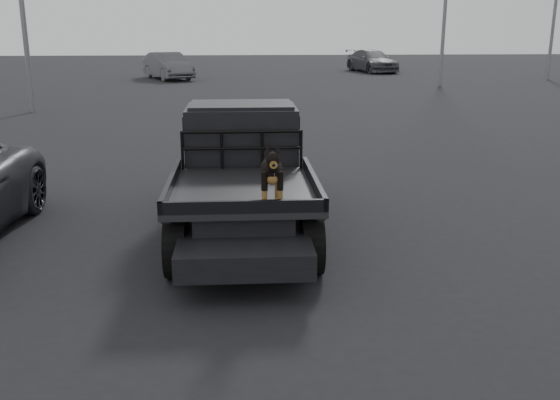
{
  "coord_description": "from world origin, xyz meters",
  "views": [
    {
      "loc": [
        0.38,
        -6.49,
        2.98
      ],
      "look_at": [
        0.8,
        -0.14,
        1.19
      ],
      "focal_mm": 40.0,
      "sensor_mm": 36.0,
      "label": 1
    }
  ],
  "objects_px": {
    "dog": "(271,175)",
    "distant_car_b": "(372,61)",
    "flatbed_ute": "(243,201)",
    "distant_car_a": "(168,66)"
  },
  "relations": [
    {
      "from": "flatbed_ute",
      "to": "dog",
      "type": "height_order",
      "value": "dog"
    },
    {
      "from": "dog",
      "to": "distant_car_b",
      "type": "bearing_deg",
      "value": 76.21
    },
    {
      "from": "dog",
      "to": "distant_car_b",
      "type": "xyz_separation_m",
      "value": [
        8.45,
        34.43,
        -0.58
      ]
    },
    {
      "from": "flatbed_ute",
      "to": "distant_car_b",
      "type": "xyz_separation_m",
      "value": [
        8.78,
        32.63,
        0.25
      ]
    },
    {
      "from": "flatbed_ute",
      "to": "dog",
      "type": "bearing_deg",
      "value": -79.56
    },
    {
      "from": "flatbed_ute",
      "to": "distant_car_b",
      "type": "bearing_deg",
      "value": 74.93
    },
    {
      "from": "dog",
      "to": "distant_car_b",
      "type": "relative_size",
      "value": 0.15
    },
    {
      "from": "dog",
      "to": "distant_car_a",
      "type": "xyz_separation_m",
      "value": [
        -4.37,
        29.5,
        -0.54
      ]
    },
    {
      "from": "distant_car_a",
      "to": "distant_car_b",
      "type": "xyz_separation_m",
      "value": [
        12.82,
        4.94,
        -0.04
      ]
    },
    {
      "from": "flatbed_ute",
      "to": "distant_car_a",
      "type": "distance_m",
      "value": 27.99
    }
  ]
}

